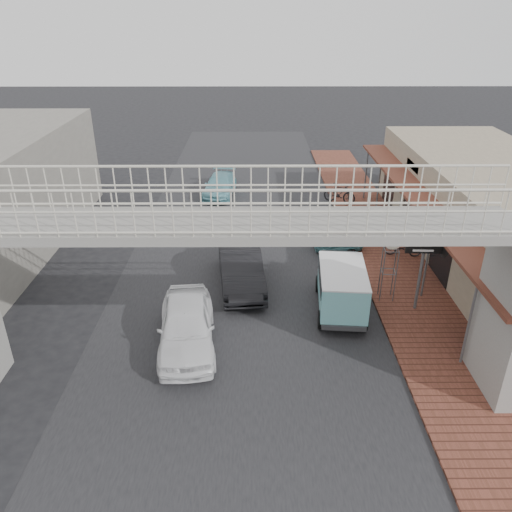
{
  "coord_description": "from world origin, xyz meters",
  "views": [
    {
      "loc": [
        0.49,
        -15.35,
        9.88
      ],
      "look_at": [
        0.59,
        1.0,
        1.8
      ],
      "focal_mm": 35.0,
      "sensor_mm": 36.0,
      "label": 1
    }
  ],
  "objects_px": {
    "angkot_curb": "(330,224)",
    "street_clock": "(392,244)",
    "motorcycle_near": "(403,247)",
    "motorcycle_far": "(340,193)",
    "white_hatchback": "(186,326)",
    "angkot_far": "(220,185)",
    "dark_sedan": "(241,267)",
    "arrow_sign": "(450,242)",
    "angkot_van": "(342,283)"
  },
  "relations": [
    {
      "from": "motorcycle_near",
      "to": "street_clock",
      "type": "relative_size",
      "value": 0.59
    },
    {
      "from": "angkot_van",
      "to": "motorcycle_far",
      "type": "distance_m",
      "value": 11.23
    },
    {
      "from": "angkot_van",
      "to": "motorcycle_far",
      "type": "relative_size",
      "value": 2.02
    },
    {
      "from": "dark_sedan",
      "to": "street_clock",
      "type": "height_order",
      "value": "street_clock"
    },
    {
      "from": "arrow_sign",
      "to": "dark_sedan",
      "type": "bearing_deg",
      "value": 166.81
    },
    {
      "from": "angkot_curb",
      "to": "street_clock",
      "type": "relative_size",
      "value": 1.71
    },
    {
      "from": "angkot_far",
      "to": "arrow_sign",
      "type": "bearing_deg",
      "value": -50.42
    },
    {
      "from": "white_hatchback",
      "to": "dark_sedan",
      "type": "bearing_deg",
      "value": 61.67
    },
    {
      "from": "arrow_sign",
      "to": "angkot_van",
      "type": "bearing_deg",
      "value": -178.89
    },
    {
      "from": "angkot_far",
      "to": "street_clock",
      "type": "height_order",
      "value": "street_clock"
    },
    {
      "from": "white_hatchback",
      "to": "angkot_van",
      "type": "relative_size",
      "value": 1.18
    },
    {
      "from": "white_hatchback",
      "to": "street_clock",
      "type": "xyz_separation_m",
      "value": [
        7.15,
        2.79,
        1.59
      ]
    },
    {
      "from": "angkot_far",
      "to": "motorcycle_far",
      "type": "bearing_deg",
      "value": -8.22
    },
    {
      "from": "motorcycle_far",
      "to": "dark_sedan",
      "type": "bearing_deg",
      "value": 177.28
    },
    {
      "from": "angkot_far",
      "to": "white_hatchback",
      "type": "bearing_deg",
      "value": -85.19
    },
    {
      "from": "dark_sedan",
      "to": "angkot_far",
      "type": "relative_size",
      "value": 1.15
    },
    {
      "from": "dark_sedan",
      "to": "arrow_sign",
      "type": "height_order",
      "value": "arrow_sign"
    },
    {
      "from": "motorcycle_near",
      "to": "street_clock",
      "type": "height_order",
      "value": "street_clock"
    },
    {
      "from": "angkot_van",
      "to": "arrow_sign",
      "type": "relative_size",
      "value": 1.11
    },
    {
      "from": "angkot_curb",
      "to": "angkot_far",
      "type": "relative_size",
      "value": 1.15
    },
    {
      "from": "dark_sedan",
      "to": "angkot_far",
      "type": "xyz_separation_m",
      "value": [
        -1.47,
        10.82,
        -0.18
      ]
    },
    {
      "from": "street_clock",
      "to": "motorcycle_near",
      "type": "bearing_deg",
      "value": 71.21
    },
    {
      "from": "dark_sedan",
      "to": "street_clock",
      "type": "distance_m",
      "value": 5.84
    },
    {
      "from": "angkot_curb",
      "to": "street_clock",
      "type": "distance_m",
      "value": 6.27
    },
    {
      "from": "street_clock",
      "to": "dark_sedan",
      "type": "bearing_deg",
      "value": 172.56
    },
    {
      "from": "white_hatchback",
      "to": "angkot_far",
      "type": "distance_m",
      "value": 14.84
    },
    {
      "from": "white_hatchback",
      "to": "street_clock",
      "type": "height_order",
      "value": "street_clock"
    },
    {
      "from": "angkot_far",
      "to": "street_clock",
      "type": "bearing_deg",
      "value": -54.44
    },
    {
      "from": "angkot_van",
      "to": "street_clock",
      "type": "height_order",
      "value": "street_clock"
    },
    {
      "from": "angkot_van",
      "to": "motorcycle_far",
      "type": "height_order",
      "value": "angkot_van"
    },
    {
      "from": "white_hatchback",
      "to": "angkot_far",
      "type": "height_order",
      "value": "white_hatchback"
    },
    {
      "from": "angkot_curb",
      "to": "motorcycle_far",
      "type": "xyz_separation_m",
      "value": [
        1.15,
        4.48,
        0.01
      ]
    },
    {
      "from": "dark_sedan",
      "to": "motorcycle_far",
      "type": "xyz_separation_m",
      "value": [
        5.35,
        9.14,
        -0.1
      ]
    },
    {
      "from": "angkot_curb",
      "to": "dark_sedan",
      "type": "bearing_deg",
      "value": 41.97
    },
    {
      "from": "arrow_sign",
      "to": "motorcycle_far",
      "type": "bearing_deg",
      "value": 102.16
    },
    {
      "from": "angkot_van",
      "to": "motorcycle_near",
      "type": "xyz_separation_m",
      "value": [
        3.44,
        4.32,
        -0.61
      ]
    },
    {
      "from": "motorcycle_far",
      "to": "angkot_far",
      "type": "bearing_deg",
      "value": 103.81
    },
    {
      "from": "white_hatchback",
      "to": "angkot_van",
      "type": "distance_m",
      "value": 5.72
    },
    {
      "from": "motorcycle_near",
      "to": "arrow_sign",
      "type": "distance_m",
      "value": 4.97
    },
    {
      "from": "white_hatchback",
      "to": "street_clock",
      "type": "bearing_deg",
      "value": 15.49
    },
    {
      "from": "motorcycle_near",
      "to": "street_clock",
      "type": "xyz_separation_m",
      "value": [
        -1.61,
        -3.6,
        1.82
      ]
    },
    {
      "from": "dark_sedan",
      "to": "motorcycle_far",
      "type": "distance_m",
      "value": 10.59
    },
    {
      "from": "angkot_far",
      "to": "motorcycle_near",
      "type": "relative_size",
      "value": 2.53
    },
    {
      "from": "angkot_curb",
      "to": "motorcycle_near",
      "type": "distance_m",
      "value": 3.69
    },
    {
      "from": "white_hatchback",
      "to": "arrow_sign",
      "type": "xyz_separation_m",
      "value": [
        8.88,
        1.97,
        2.05
      ]
    },
    {
      "from": "motorcycle_far",
      "to": "arrow_sign",
      "type": "height_order",
      "value": "arrow_sign"
    },
    {
      "from": "angkot_curb",
      "to": "arrow_sign",
      "type": "distance_m",
      "value": 7.67
    },
    {
      "from": "motorcycle_far",
      "to": "street_clock",
      "type": "distance_m",
      "value": 10.51
    },
    {
      "from": "angkot_far",
      "to": "motorcycle_near",
      "type": "distance_m",
      "value": 12.03
    },
    {
      "from": "white_hatchback",
      "to": "arrow_sign",
      "type": "height_order",
      "value": "arrow_sign"
    }
  ]
}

